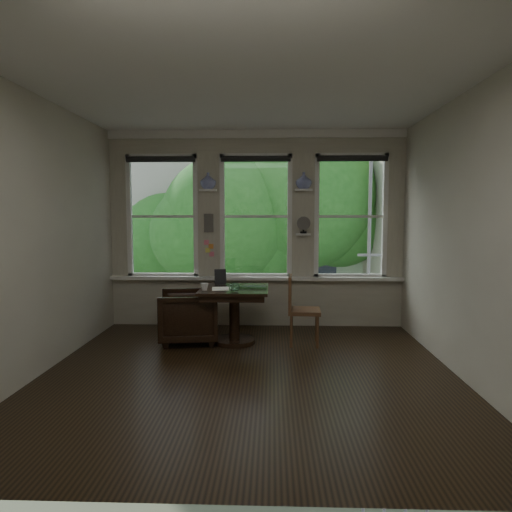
{
  "coord_description": "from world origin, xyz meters",
  "views": [
    {
      "loc": [
        0.25,
        -4.82,
        1.73
      ],
      "look_at": [
        0.05,
        0.9,
        1.21
      ],
      "focal_mm": 32.0,
      "sensor_mm": 36.0,
      "label": 1
    }
  ],
  "objects_px": {
    "armchair_left": "(188,316)",
    "laptop": "(252,288)",
    "side_chair_right": "(304,310)",
    "table": "(234,316)",
    "mug": "(204,287)"
  },
  "relations": [
    {
      "from": "armchair_left",
      "to": "laptop",
      "type": "distance_m",
      "value": 0.97
    },
    {
      "from": "armchair_left",
      "to": "side_chair_right",
      "type": "distance_m",
      "value": 1.57
    },
    {
      "from": "armchair_left",
      "to": "table",
      "type": "bearing_deg",
      "value": 80.11
    },
    {
      "from": "table",
      "to": "side_chair_right",
      "type": "bearing_deg",
      "value": -2.06
    },
    {
      "from": "table",
      "to": "armchair_left",
      "type": "bearing_deg",
      "value": 178.51
    },
    {
      "from": "table",
      "to": "armchair_left",
      "type": "height_order",
      "value": "table"
    },
    {
      "from": "side_chair_right",
      "to": "laptop",
      "type": "xyz_separation_m",
      "value": [
        -0.69,
        -0.01,
        0.3
      ]
    },
    {
      "from": "table",
      "to": "mug",
      "type": "height_order",
      "value": "mug"
    },
    {
      "from": "table",
      "to": "armchair_left",
      "type": "distance_m",
      "value": 0.63
    },
    {
      "from": "laptop",
      "to": "mug",
      "type": "distance_m",
      "value": 0.63
    },
    {
      "from": "table",
      "to": "mug",
      "type": "xyz_separation_m",
      "value": [
        -0.37,
        -0.21,
        0.42
      ]
    },
    {
      "from": "armchair_left",
      "to": "mug",
      "type": "distance_m",
      "value": 0.56
    },
    {
      "from": "laptop",
      "to": "side_chair_right",
      "type": "bearing_deg",
      "value": 7.58
    },
    {
      "from": "laptop",
      "to": "table",
      "type": "bearing_deg",
      "value": 175.14
    },
    {
      "from": "laptop",
      "to": "mug",
      "type": "relative_size",
      "value": 3.53
    }
  ]
}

